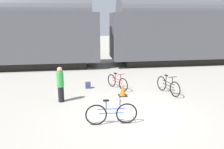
% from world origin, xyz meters
% --- Properties ---
extents(ground_plane, '(80.00, 80.00, 0.00)m').
position_xyz_m(ground_plane, '(0.00, 0.00, 0.00)').
color(ground_plane, gray).
extents(freight_train, '(52.94, 3.02, 5.48)m').
position_xyz_m(freight_train, '(-0.00, 9.08, 2.88)').
color(freight_train, black).
rests_on(freight_train, ground_plane).
extents(rail_near, '(64.94, 0.07, 0.01)m').
position_xyz_m(rail_near, '(0.00, 8.36, 0.01)').
color(rail_near, '#4C4238').
rests_on(rail_near, ground_plane).
extents(rail_far, '(64.94, 0.07, 0.01)m').
position_xyz_m(rail_far, '(0.00, 9.80, 0.01)').
color(rail_far, '#4C4238').
rests_on(rail_far, ground_plane).
extents(bicycle_black, '(0.56, 1.75, 0.92)m').
position_xyz_m(bicycle_black, '(2.31, 2.02, 0.39)').
color(bicycle_black, black).
rests_on(bicycle_black, ground_plane).
extents(bicycle_blue, '(1.82, 0.46, 0.94)m').
position_xyz_m(bicycle_blue, '(-0.91, -0.82, 0.40)').
color(bicycle_blue, black).
rests_on(bicycle_blue, ground_plane).
extents(bicycle_maroon, '(0.85, 1.50, 0.85)m').
position_xyz_m(bicycle_maroon, '(-0.04, 3.12, 0.36)').
color(bicycle_maroon, black).
rests_on(bicycle_maroon, ground_plane).
extents(person_in_green, '(0.30, 0.30, 1.58)m').
position_xyz_m(person_in_green, '(-2.83, 1.64, 0.80)').
color(person_in_green, black).
rests_on(person_in_green, ground_plane).
extents(backpack, '(0.28, 0.20, 0.34)m').
position_xyz_m(backpack, '(-1.57, 3.41, 0.17)').
color(backpack, navy).
rests_on(backpack, ground_plane).
extents(traffic_cone, '(0.40, 0.40, 0.55)m').
position_xyz_m(traffic_cone, '(0.03, 1.98, 0.25)').
color(traffic_cone, black).
rests_on(traffic_cone, ground_plane).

